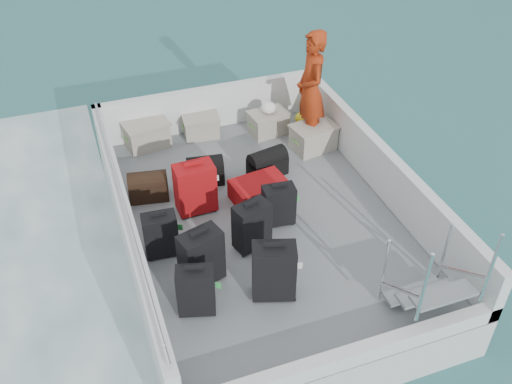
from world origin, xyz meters
TOP-DOWN VIEW (x-y plane):
  - ground at (0.00, 0.00)m, footprint 160.00×160.00m
  - ferry_hull at (0.00, 0.00)m, footprint 3.60×5.00m
  - deck at (0.00, 0.00)m, footprint 3.30×4.70m
  - deck_fittings at (0.35, -0.32)m, footprint 3.60×5.00m
  - suitcase_0 at (-1.22, -1.27)m, footprint 0.45×0.33m
  - suitcase_1 at (-1.04, -0.85)m, footprint 0.53×0.40m
  - suitcase_2 at (-1.38, -0.24)m, footprint 0.42×0.27m
  - suitcase_3 at (-0.35, -1.33)m, footprint 0.54×0.41m
  - suitcase_4 at (-0.31, -0.49)m, footprint 0.49×0.37m
  - suitcase_5 at (-0.77, 0.43)m, footprint 0.52×0.33m
  - suitcase_7 at (0.16, -0.19)m, footprint 0.42×0.27m
  - suitcase_8 at (0.09, 0.37)m, footprint 0.79×0.58m
  - duffel_0 at (-1.31, 0.90)m, footprint 0.57×0.38m
  - duffel_1 at (-0.48, 0.99)m, footprint 0.54×0.37m
  - duffel_2 at (0.40, 0.86)m, footprint 0.60×0.41m
  - crate_0 at (-1.08, 2.20)m, footprint 0.70×0.54m
  - crate_1 at (-0.21, 2.20)m, footprint 0.57×0.42m
  - crate_2 at (0.82, 1.92)m, footprint 0.60×0.45m
  - crate_3 at (1.30, 1.25)m, footprint 0.69×0.53m
  - yellow_bag at (1.45, 1.97)m, footprint 0.28×0.26m
  - white_bag at (0.82, 1.92)m, footprint 0.24×0.24m
  - passenger at (1.30, 1.46)m, footprint 0.52×0.72m

SIDE VIEW (x-z plane):
  - ground at x=0.00m, z-range 0.00..0.00m
  - ferry_hull at x=0.00m, z-range 0.00..0.60m
  - deck at x=0.00m, z-range 0.60..0.62m
  - yellow_bag at x=1.45m, z-range 0.62..0.84m
  - suitcase_8 at x=0.09m, z-range 0.62..0.91m
  - duffel_0 at x=-1.31m, z-range 0.62..0.94m
  - duffel_1 at x=-0.48m, z-range 0.62..0.94m
  - duffel_2 at x=0.40m, z-range 0.62..0.94m
  - crate_1 at x=-0.21m, z-range 0.62..0.94m
  - crate_2 at x=0.82m, z-range 0.62..0.96m
  - crate_3 at x=1.30m, z-range 0.62..1.00m
  - crate_0 at x=-1.08m, z-range 0.62..1.00m
  - suitcase_7 at x=0.16m, z-range 0.62..1.19m
  - suitcase_2 at x=-1.38m, z-range 0.62..1.20m
  - suitcase_0 at x=-1.22m, z-range 0.62..1.24m
  - suitcase_4 at x=-0.31m, z-range 0.62..1.26m
  - suitcase_5 at x=-0.77m, z-range 0.62..1.33m
  - suitcase_1 at x=-1.04m, z-range 0.62..1.33m
  - suitcase_3 at x=-0.35m, z-range 0.62..1.34m
  - deck_fittings at x=0.35m, z-range 0.54..1.44m
  - white_bag at x=0.82m, z-range 0.96..1.14m
  - passenger at x=1.30m, z-range 0.62..2.43m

